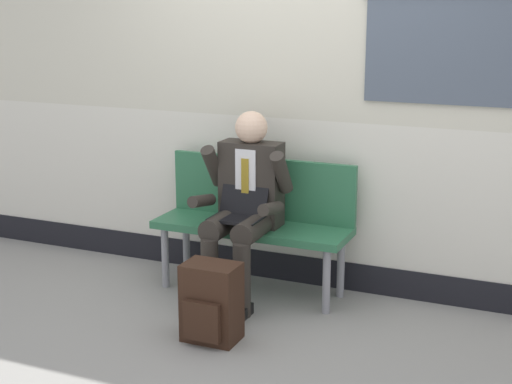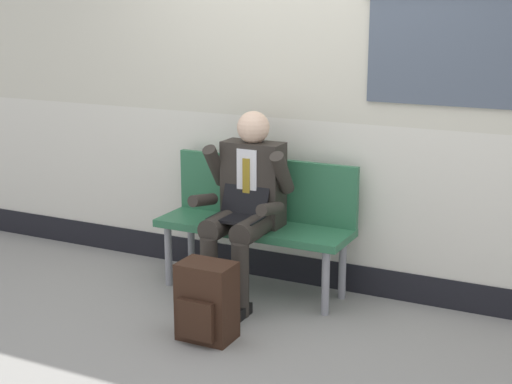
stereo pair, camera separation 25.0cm
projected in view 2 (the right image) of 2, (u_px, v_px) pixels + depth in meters
ground_plane at (260, 318)px, 4.73m from camera, size 18.00×18.00×0.00m
station_wall at (311, 59)px, 4.99m from camera, size 6.67×0.16×3.08m
bench_with_person at (258, 214)px, 5.10m from camera, size 1.31×0.42×0.88m
person_seated at (245, 203)px, 4.90m from camera, size 0.57×0.70×1.22m
backpack at (206, 302)px, 4.40m from camera, size 0.32×0.26×0.46m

